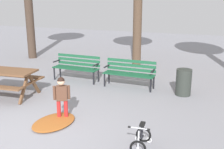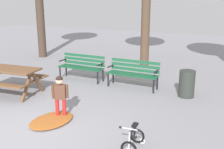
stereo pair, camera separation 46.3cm
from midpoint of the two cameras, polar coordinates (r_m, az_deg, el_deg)
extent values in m
plane|color=gray|center=(6.12, -19.68, -11.66)|extent=(36.00, 36.00, 0.00)
cube|color=brown|center=(8.37, -23.09, 0.70)|extent=(1.87, 0.96, 0.05)
cube|color=brown|center=(8.86, -20.71, -0.23)|extent=(1.82, 0.44, 0.04)
cube|color=brown|center=(7.82, -19.44, -2.84)|extent=(0.12, 0.57, 0.76)
cube|color=brown|center=(8.21, -17.47, -1.81)|extent=(0.12, 0.57, 0.76)
cube|color=brown|center=(8.00, -18.47, -1.89)|extent=(0.20, 1.10, 0.04)
cube|color=#195133|center=(9.48, -8.42, 1.54)|extent=(1.60, 0.08, 0.03)
cube|color=#195133|center=(9.38, -8.80, 1.38)|extent=(1.60, 0.08, 0.03)
cube|color=#195133|center=(9.28, -9.18, 1.21)|extent=(1.60, 0.08, 0.03)
cube|color=#195133|center=(9.18, -9.57, 1.04)|extent=(1.60, 0.08, 0.03)
cube|color=#195133|center=(9.49, -8.32, 2.18)|extent=(1.60, 0.05, 0.09)
cube|color=#195133|center=(9.46, -8.36, 2.97)|extent=(1.60, 0.05, 0.09)
cube|color=#195133|center=(9.43, -8.39, 3.76)|extent=(1.60, 0.05, 0.09)
cylinder|color=black|center=(8.89, -5.33, -0.76)|extent=(0.05, 0.05, 0.44)
cylinder|color=black|center=(9.20, -4.29, -0.18)|extent=(0.05, 0.05, 0.44)
cube|color=black|center=(8.94, -4.86, 2.00)|extent=(0.04, 0.40, 0.03)
cylinder|color=black|center=(9.66, -13.23, 0.22)|extent=(0.05, 0.05, 0.44)
cylinder|color=black|center=(9.95, -12.03, 0.72)|extent=(0.05, 0.05, 0.44)
cube|color=black|center=(9.71, -12.76, 2.75)|extent=(0.04, 0.40, 0.03)
cube|color=#195133|center=(8.65, 2.34, 0.35)|extent=(1.60, 0.07, 0.03)
cube|color=#195133|center=(8.54, 2.07, 0.15)|extent=(1.60, 0.07, 0.03)
cube|color=#195133|center=(8.43, 1.78, -0.05)|extent=(1.60, 0.07, 0.03)
cube|color=#195133|center=(8.32, 1.49, -0.25)|extent=(1.60, 0.07, 0.03)
cube|color=#195133|center=(8.66, 2.44, 1.05)|extent=(1.60, 0.05, 0.09)
cube|color=#195133|center=(8.63, 2.45, 1.91)|extent=(1.60, 0.05, 0.09)
cube|color=#195133|center=(8.60, 2.46, 2.77)|extent=(1.60, 0.05, 0.09)
cylinder|color=black|center=(8.18, 6.45, -2.24)|extent=(0.05, 0.05, 0.44)
cylinder|color=black|center=(8.51, 7.12, -1.56)|extent=(0.05, 0.05, 0.44)
cube|color=black|center=(8.24, 6.88, 0.76)|extent=(0.04, 0.40, 0.03)
cylinder|color=black|center=(8.69, -3.10, -1.11)|extent=(0.05, 0.05, 0.44)
cylinder|color=black|center=(9.00, -2.12, -0.50)|extent=(0.05, 0.05, 0.44)
cube|color=black|center=(8.74, -2.63, 1.72)|extent=(0.04, 0.40, 0.03)
cylinder|color=red|center=(6.51, -11.56, -7.13)|extent=(0.09, 0.09, 0.46)
cube|color=black|center=(6.59, -11.46, -8.74)|extent=(0.16, 0.18, 0.06)
cylinder|color=red|center=(6.52, -12.98, -7.17)|extent=(0.09, 0.09, 0.46)
cube|color=black|center=(6.60, -12.87, -8.78)|extent=(0.16, 0.18, 0.06)
cube|color=brown|center=(6.37, -12.48, -3.81)|extent=(0.28, 0.24, 0.34)
sphere|color=#E0B28E|center=(6.29, -12.62, -1.49)|extent=(0.17, 0.17, 0.17)
sphere|color=black|center=(6.28, -12.63, -1.27)|extent=(0.16, 0.16, 0.16)
cylinder|color=brown|center=(6.36, -11.06, -3.67)|extent=(0.07, 0.07, 0.32)
cylinder|color=brown|center=(6.39, -13.90, -3.77)|extent=(0.07, 0.07, 0.32)
torus|color=black|center=(5.02, 2.68, -15.09)|extent=(0.30, 0.07, 0.30)
cylinder|color=silver|center=(5.02, 2.68, -15.09)|extent=(0.05, 0.04, 0.04)
torus|color=black|center=(5.46, 4.10, -12.41)|extent=(0.30, 0.07, 0.30)
cylinder|color=silver|center=(5.46, 4.10, -12.41)|extent=(0.05, 0.04, 0.04)
torus|color=white|center=(5.48, 5.23, -13.43)|extent=(0.11, 0.03, 0.11)
torus|color=white|center=(5.53, 2.94, -13.14)|extent=(0.11, 0.03, 0.11)
cylinder|color=black|center=(5.09, 3.23, -12.45)|extent=(0.06, 0.31, 0.32)
cylinder|color=black|center=(5.23, 3.67, -11.85)|extent=(0.04, 0.08, 0.27)
cylinder|color=black|center=(5.37, 3.85, -12.80)|extent=(0.05, 0.20, 0.05)
cylinder|color=silver|center=(4.96, 2.76, -13.39)|extent=(0.04, 0.07, 0.32)
cylinder|color=black|center=(5.06, 3.30, -11.35)|extent=(0.06, 0.32, 0.05)
cube|color=black|center=(5.18, 3.75, -10.28)|extent=(0.10, 0.18, 0.04)
cylinder|color=silver|center=(4.87, 2.85, -11.12)|extent=(0.34, 0.05, 0.02)
cylinder|color=black|center=(4.84, 4.84, -11.36)|extent=(0.05, 0.04, 0.04)
cylinder|color=black|center=(4.91, 0.90, -10.86)|extent=(0.05, 0.04, 0.04)
ellipsoid|color=#9E5623|center=(6.42, -14.02, -9.55)|extent=(0.92, 1.21, 0.07)
cylinder|color=#2D332D|center=(8.08, 13.05, -1.59)|extent=(0.44, 0.44, 0.76)
cylinder|color=#423328|center=(13.29, -17.85, 12.74)|extent=(0.37, 0.37, 4.45)
cylinder|color=brown|center=(11.37, 4.13, 11.64)|extent=(0.36, 0.36, 3.88)
camera|label=1|loc=(0.23, -91.92, -0.53)|focal=44.07mm
camera|label=2|loc=(0.23, 88.08, 0.53)|focal=44.07mm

